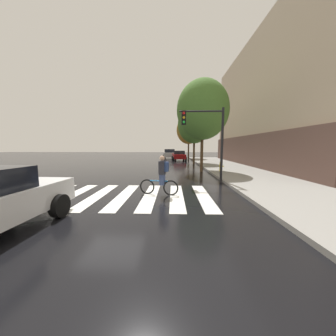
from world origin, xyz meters
The scene contains 12 objects.
ground_plane centered at (0.00, 0.00, 0.00)m, with size 120.00×120.00×0.00m, color black.
sidewalk centered at (8.75, 0.00, 0.07)m, with size 6.50×50.00×0.15m, color gray.
crosswalk_stripes centered at (-0.01, 0.00, 0.01)m, with size 8.34×4.03×0.01m.
sedan_mid centered at (3.50, 19.64, 0.76)m, with size 2.18×4.34×1.47m.
sedan_far centered at (2.07, 24.08, 0.84)m, with size 2.28×4.75×1.63m.
cyclist centered at (2.12, 0.20, 0.84)m, with size 1.69×0.42×1.69m.
traffic_light_near centered at (4.53, 2.92, 2.86)m, with size 2.47×0.28×4.20m.
fire_hydrant centered at (6.44, 7.03, 0.53)m, with size 0.33×0.22×0.78m.
street_tree_near centered at (4.97, 7.57, 4.98)m, with size 4.14×4.14×7.36m.
street_tree_mid centered at (5.10, 14.21, 4.65)m, with size 3.87×3.87×6.88m.
street_tree_far centered at (5.17, 22.57, 4.73)m, with size 3.94×3.94×7.01m.
corner_building centered at (18.39, 12.11, 6.37)m, with size 16.50×22.02×12.83m.
Camera 1 is at (2.60, -7.34, 2.07)m, focal length 19.27 mm.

